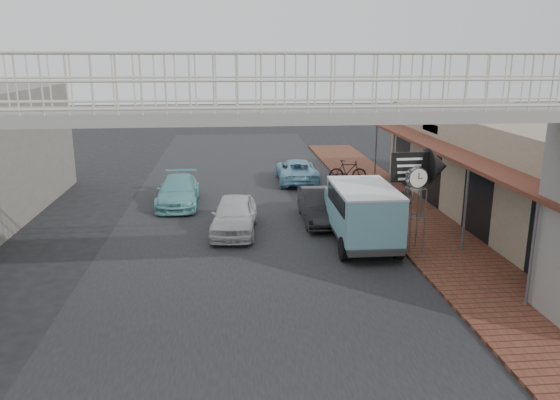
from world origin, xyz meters
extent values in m
plane|color=black|center=(0.00, 0.00, 0.00)|extent=(120.00, 120.00, 0.00)
cube|color=black|center=(0.00, 0.00, 0.01)|extent=(10.00, 60.00, 0.01)
cube|color=brown|center=(6.50, 3.00, 0.05)|extent=(3.00, 40.00, 0.10)
cube|color=gray|center=(11.00, 4.00, 2.00)|extent=(6.00, 18.00, 4.00)
cube|color=brown|center=(7.70, 4.00, 2.90)|extent=(1.80, 18.00, 0.12)
cube|color=silver|center=(8.05, 7.50, 3.30)|extent=(0.08, 2.60, 0.90)
cube|color=#B21914|center=(8.05, 1.00, 3.30)|extent=(0.08, 2.20, 0.80)
cube|color=gray|center=(0.00, -4.00, 5.12)|extent=(14.00, 2.00, 0.24)
cube|color=beige|center=(0.00, -3.05, 5.79)|extent=(14.00, 0.08, 1.10)
cube|color=beige|center=(0.00, -4.95, 5.79)|extent=(14.00, 0.08, 1.10)
imported|color=silver|center=(-0.50, 3.94, 0.66)|extent=(1.92, 4.02, 1.33)
imported|color=black|center=(2.83, 4.97, 0.64)|extent=(1.39, 3.88, 1.28)
imported|color=#75B0CC|center=(2.80, 11.99, 0.59)|extent=(2.07, 4.31, 1.18)
imported|color=#68B2B4|center=(-2.87, 8.01, 0.61)|extent=(1.75, 4.23, 1.22)
cylinder|color=black|center=(2.95, 3.72, 0.39)|extent=(0.27, 0.78, 0.77)
cylinder|color=black|center=(4.67, 3.71, 0.39)|extent=(0.27, 0.78, 0.77)
cylinder|color=black|center=(2.93, 0.74, 0.39)|extent=(0.27, 0.78, 0.77)
cylinder|color=black|center=(4.65, 0.73, 0.39)|extent=(0.27, 0.78, 0.77)
cube|color=#6CACBC|center=(3.80, 1.89, 1.30)|extent=(1.90, 3.55, 1.49)
cube|color=#6CACBC|center=(3.81, 3.94, 1.05)|extent=(1.80, 1.01, 1.00)
cube|color=black|center=(3.80, 1.89, 1.71)|extent=(1.94, 2.89, 0.55)
cube|color=silver|center=(3.80, 1.89, 2.08)|extent=(1.92, 3.55, 0.07)
imported|color=black|center=(6.33, 6.32, 0.56)|extent=(1.87, 1.25, 0.93)
imported|color=black|center=(5.30, 11.22, 0.67)|extent=(1.93, 0.76, 1.13)
cylinder|color=#59595B|center=(5.01, 1.43, 1.15)|extent=(0.04, 0.04, 2.09)
cylinder|color=#59595B|center=(5.51, 1.51, 1.15)|extent=(0.04, 0.04, 2.09)
cylinder|color=#59595B|center=(5.09, 0.93, 1.15)|extent=(0.04, 0.04, 2.09)
cylinder|color=#59595B|center=(5.59, 1.01, 1.15)|extent=(0.04, 0.04, 2.09)
cylinder|color=silver|center=(5.30, 1.22, 2.54)|extent=(0.71, 0.35, 0.68)
cylinder|color=beige|center=(5.32, 1.10, 2.54)|extent=(0.59, 0.12, 0.60)
cylinder|color=beige|center=(5.28, 1.34, 2.54)|extent=(0.59, 0.12, 0.60)
cylinder|color=#59595B|center=(5.20, 1.63, 1.67)|extent=(0.11, 0.11, 3.14)
cube|color=black|center=(5.20, 1.60, 2.81)|extent=(1.30, 0.14, 0.97)
cone|color=black|center=(6.12, 1.65, 2.81)|extent=(0.71, 1.22, 1.19)
cube|color=white|center=(5.15, 1.56, 2.75)|extent=(0.87, 0.06, 0.65)
camera|label=1|loc=(-0.61, -15.25, 6.28)|focal=35.00mm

